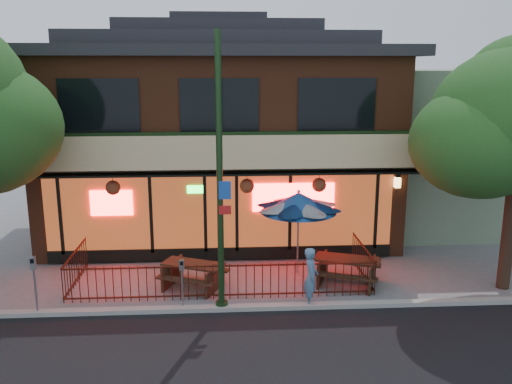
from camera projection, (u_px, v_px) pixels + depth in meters
ground at (222, 302)px, 14.47m from camera, size 80.00×80.00×0.00m
curb at (222, 308)px, 13.97m from camera, size 80.00×0.25×0.12m
restaurant_building at (220, 121)px, 20.44m from camera, size 12.96×9.49×8.05m
neighbor_building at (444, 146)px, 21.81m from camera, size 6.00×7.00×6.00m
patio_fence at (221, 273)px, 14.82m from camera, size 8.44×2.62×1.00m
street_light at (220, 191)px, 13.36m from camera, size 0.43×0.32×7.00m
picnic_table_left at (193, 272)px, 15.31m from camera, size 2.11×1.90×0.74m
picnic_table_right at (347, 267)px, 15.55m from camera, size 2.23×1.98×0.79m
patio_umbrella at (299, 202)px, 16.04m from camera, size 2.27×2.27×2.60m
pedestrian at (311, 277)px, 14.09m from camera, size 0.43×0.61×1.60m
parking_meter_near at (182, 276)px, 13.81m from camera, size 0.13×0.11×1.37m
parking_meter_far at (34, 276)px, 13.49m from camera, size 0.15×0.14×1.56m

